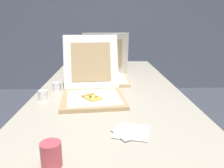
{
  "coord_description": "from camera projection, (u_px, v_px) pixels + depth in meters",
  "views": [
    {
      "loc": [
        -0.02,
        -1.01,
        1.2
      ],
      "look_at": [
        0.02,
        0.44,
        0.8
      ],
      "focal_mm": 35.88,
      "sensor_mm": 36.0,
      "label": 1
    }
  ],
  "objects": [
    {
      "name": "cup_printed_front",
      "position": [
        51.0,
        154.0,
        0.73
      ],
      "size": [
        0.07,
        0.07,
        0.09
      ],
      "primitive_type": "cylinder",
      "color": "#D14C56",
      "rests_on": "table"
    },
    {
      "name": "pizza_box_middle",
      "position": [
        106.0,
        74.0,
        1.83
      ],
      "size": [
        0.38,
        0.39,
        0.38
      ],
      "rotation": [
        0.0,
        0.0,
        -0.03
      ],
      "color": "tan",
      "rests_on": "table"
    },
    {
      "name": "table",
      "position": [
        109.0,
        91.0,
        1.69
      ],
      "size": [
        0.99,
        2.2,
        0.74
      ],
      "color": "#BCB29E",
      "rests_on": "ground"
    },
    {
      "name": "cup_white_far",
      "position": [
        78.0,
        73.0,
        1.99
      ],
      "size": [
        0.06,
        0.06,
        0.06
      ],
      "primitive_type": "cylinder",
      "color": "white",
      "rests_on": "table"
    },
    {
      "name": "wall_back",
      "position": [
        106.0,
        17.0,
        3.93
      ],
      "size": [
        10.0,
        0.1,
        2.6
      ],
      "primitive_type": "cube",
      "color": "slate",
      "rests_on": "ground"
    },
    {
      "name": "cup_white_near_left",
      "position": [
        43.0,
        95.0,
        1.38
      ],
      "size": [
        0.06,
        0.06,
        0.06
      ],
      "primitive_type": "cylinder",
      "color": "white",
      "rests_on": "table"
    },
    {
      "name": "cup_white_near_center",
      "position": [
        57.0,
        87.0,
        1.56
      ],
      "size": [
        0.06,
        0.06,
        0.06
      ],
      "primitive_type": "cylinder",
      "color": "white",
      "rests_on": "table"
    },
    {
      "name": "pizza_box_front",
      "position": [
        93.0,
        90.0,
        1.4
      ],
      "size": [
        0.42,
        0.53,
        0.38
      ],
      "rotation": [
        0.0,
        0.0,
        0.1
      ],
      "color": "tan",
      "rests_on": "table"
    },
    {
      "name": "napkin_pile",
      "position": [
        131.0,
        132.0,
        0.97
      ],
      "size": [
        0.18,
        0.18,
        0.01
      ],
      "color": "white",
      "rests_on": "table"
    }
  ]
}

